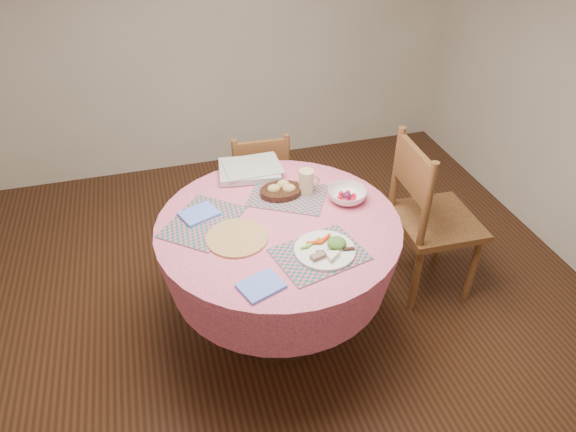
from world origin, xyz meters
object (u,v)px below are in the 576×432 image
(dining_table, at_px, (279,252))
(wicker_trivet, at_px, (237,238))
(latte_mug, at_px, (307,182))
(fruit_bowl, at_px, (347,195))
(chair_back, at_px, (259,184))
(dinner_plate, at_px, (327,249))
(bread_bowl, at_px, (281,190))
(chair_right, at_px, (428,216))

(dining_table, height_order, wicker_trivet, wicker_trivet)
(latte_mug, distance_m, fruit_bowl, 0.23)
(dining_table, xyz_separation_m, fruit_bowl, (0.40, 0.09, 0.23))
(dining_table, bearing_deg, fruit_bowl, 12.74)
(wicker_trivet, height_order, latte_mug, latte_mug)
(chair_back, height_order, fruit_bowl, chair_back)
(chair_back, relative_size, wicker_trivet, 2.85)
(latte_mug, bearing_deg, chair_back, 101.23)
(dinner_plate, bearing_deg, latte_mug, 83.12)
(bread_bowl, bearing_deg, dining_table, -108.64)
(chair_right, height_order, wicker_trivet, chair_right)
(wicker_trivet, relative_size, fruit_bowl, 1.16)
(bread_bowl, distance_m, fruit_bowl, 0.35)
(chair_back, distance_m, fruit_bowl, 0.88)
(wicker_trivet, distance_m, dinner_plate, 0.44)
(chair_right, relative_size, wicker_trivet, 3.42)
(chair_back, xyz_separation_m, dinner_plate, (0.06, -1.13, 0.32))
(bread_bowl, bearing_deg, chair_right, -9.24)
(chair_right, relative_size, latte_mug, 7.44)
(wicker_trivet, bearing_deg, bread_bowl, 45.19)
(chair_right, height_order, bread_bowl, chair_right)
(dinner_plate, distance_m, fruit_bowl, 0.45)
(dinner_plate, bearing_deg, bread_bowl, 98.12)
(chair_right, relative_size, fruit_bowl, 3.96)
(dining_table, height_order, dinner_plate, dinner_plate)
(dinner_plate, height_order, bread_bowl, bread_bowl)
(bread_bowl, xyz_separation_m, fruit_bowl, (0.32, -0.14, -0.00))
(latte_mug, bearing_deg, dinner_plate, -96.88)
(dinner_plate, relative_size, fruit_bowl, 1.10)
(fruit_bowl, bearing_deg, bread_bowl, 155.79)
(dining_table, xyz_separation_m, wicker_trivet, (-0.23, -0.07, 0.20))
(chair_back, bearing_deg, wicker_trivet, 74.12)
(chair_right, height_order, fruit_bowl, chair_right)
(chair_back, xyz_separation_m, fruit_bowl, (0.31, -0.75, 0.33))
(latte_mug, bearing_deg, chair_right, -8.98)
(latte_mug, height_order, fruit_bowl, latte_mug)
(dining_table, height_order, chair_back, chair_back)
(latte_mug, bearing_deg, fruit_bowl, -32.56)
(chair_back, relative_size, dinner_plate, 2.99)
(wicker_trivet, height_order, bread_bowl, bread_bowl)
(bread_bowl, bearing_deg, wicker_trivet, -134.81)
(dining_table, distance_m, fruit_bowl, 0.47)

